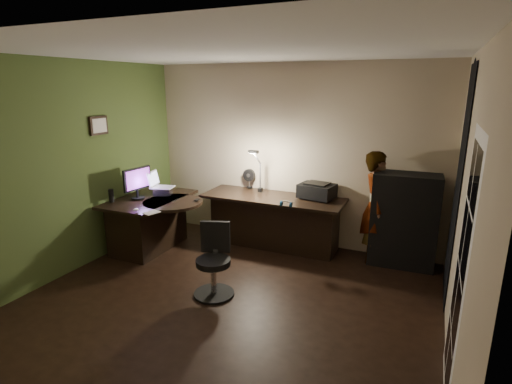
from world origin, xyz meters
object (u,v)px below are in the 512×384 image
at_px(monitor, 137,187).
at_px(person, 375,207).
at_px(desk_left, 151,223).
at_px(cabinet, 404,220).
at_px(desk_right, 272,222).
at_px(office_chair, 213,262).

xyz_separation_m(monitor, person, (3.18, 1.08, -0.20)).
distance_m(desk_left, cabinet, 3.59).
distance_m(desk_right, cabinet, 1.85).
relative_size(monitor, office_chair, 0.58).
distance_m(desk_left, office_chair, 1.76).
xyz_separation_m(office_chair, person, (1.52, 1.78, 0.35)).
bearing_deg(cabinet, person, 176.99).
xyz_separation_m(desk_right, monitor, (-1.72, -0.93, 0.57)).
height_order(desk_right, cabinet, cabinet).
bearing_deg(person, desk_right, 88.06).
relative_size(cabinet, office_chair, 1.50).
xyz_separation_m(desk_left, cabinet, (3.45, 0.95, 0.24)).
bearing_deg(desk_left, cabinet, 14.38).
bearing_deg(desk_left, person, 16.16).
bearing_deg(office_chair, monitor, 136.53).
bearing_deg(desk_right, person, 5.45).
xyz_separation_m(desk_right, office_chair, (-0.07, -1.63, 0.03)).
relative_size(desk_left, office_chair, 1.61).
distance_m(desk_right, person, 1.51).
relative_size(cabinet, monitor, 2.58).
bearing_deg(office_chair, cabinet, 22.77).
distance_m(desk_left, person, 3.24).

